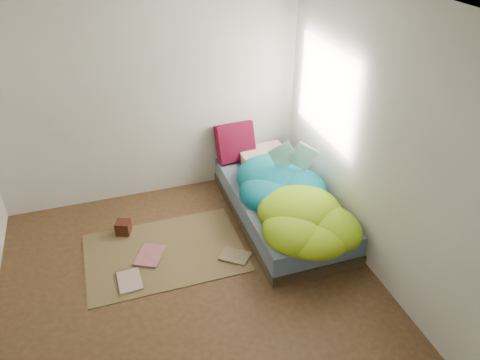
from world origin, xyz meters
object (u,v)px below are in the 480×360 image
Objects in this scene: wooden_box at (123,227)px; bed at (281,206)px; floor_book_b at (138,254)px; floor_book_a at (118,284)px; pillow_magenta at (235,142)px; open_book at (294,149)px.

bed is at bearing -9.41° from wooden_box.
floor_book_b is (0.09, -0.42, -0.06)m from wooden_box.
floor_book_a is (-0.14, -0.78, -0.06)m from wooden_box.
pillow_magenta is (-0.25, 0.91, 0.40)m from bed.
floor_book_b is (0.24, 0.36, 0.00)m from floor_book_a.
bed is 1.02m from pillow_magenta.
wooden_box is (-1.73, 0.29, -0.08)m from bed.
bed is at bearing 32.80° from floor_book_b.
pillow_magenta reaches higher than floor_book_b.
bed reaches higher than wooden_box.
pillow_magenta reaches higher than wooden_box.
pillow_magenta is at bearing 64.93° from floor_book_b.
pillow_magenta is 1.82m from floor_book_b.
bed is 13.71× the size of wooden_box.
open_book is (0.42, -0.78, 0.24)m from pillow_magenta.
bed reaches higher than floor_book_a.
pillow_magenta is at bearing 105.28° from bed.
floor_book_b is at bearing -148.12° from pillow_magenta.
open_book is at bearing 36.48° from floor_book_b.
wooden_box is (-1.90, 0.16, -0.73)m from open_book.
open_book is 2.96× the size of wooden_box.
bed is at bearing -79.69° from pillow_magenta.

